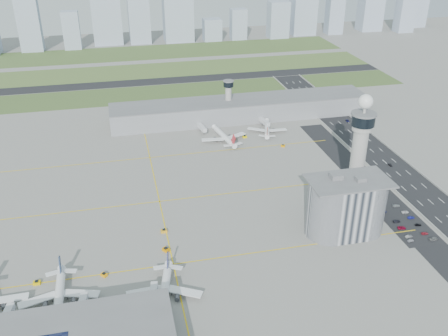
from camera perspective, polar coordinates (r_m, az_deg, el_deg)
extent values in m
plane|color=gray|center=(275.91, 1.63, -6.03)|extent=(1000.00, 1000.00, 0.00)
cube|color=#3F5327|center=(474.37, -7.58, 8.45)|extent=(480.00, 50.00, 0.08)
cube|color=#4D6530|center=(545.73, -8.44, 10.90)|extent=(480.00, 60.00, 0.08)
cube|color=#4C6831|center=(622.79, -9.15, 12.90)|extent=(480.00, 70.00, 0.08)
cube|color=black|center=(509.44, -8.04, 9.75)|extent=(480.00, 22.00, 0.10)
cube|color=black|center=(320.81, 21.98, -3.06)|extent=(28.00, 500.00, 0.10)
cube|color=#9E9E99|center=(313.17, 19.87, -3.31)|extent=(0.60, 500.00, 1.20)
cube|color=#9E9E99|center=(328.36, 24.03, -2.66)|extent=(0.60, 500.00, 1.20)
cube|color=black|center=(300.81, 19.03, -4.61)|extent=(18.00, 260.00, 0.08)
cube|color=black|center=(291.43, 19.86, -5.86)|extent=(20.00, 44.00, 0.10)
cube|color=yellow|center=(246.03, -5.81, -10.90)|extent=(260.00, 0.60, 0.01)
cube|color=yellow|center=(295.41, -7.38, -3.82)|extent=(260.00, 0.60, 0.01)
cube|color=yellow|center=(348.14, -8.47, 1.18)|extent=(260.00, 0.60, 0.01)
cube|color=yellow|center=(295.41, -7.38, -3.82)|extent=(0.60, 260.00, 0.01)
cylinder|color=#ADAAA5|center=(294.52, 15.00, 0.64)|extent=(8.40, 8.40, 48.00)
cylinder|color=#ADAAA5|center=(285.67, 15.52, 4.59)|extent=(11.00, 11.00, 4.00)
cylinder|color=black|center=(284.21, 15.62, 5.33)|extent=(13.00, 13.00, 6.00)
cylinder|color=slate|center=(282.98, 15.71, 5.98)|extent=(14.00, 14.00, 1.00)
cylinder|color=#ADAAA5|center=(282.12, 15.77, 6.46)|extent=(1.60, 1.60, 5.00)
sphere|color=white|center=(280.63, 15.89, 7.31)|extent=(8.00, 8.00, 8.00)
cylinder|color=#ADAAA5|center=(407.25, 0.51, 7.57)|extent=(5.00, 5.00, 28.00)
cylinder|color=black|center=(402.43, 0.51, 9.58)|extent=(8.00, 8.00, 4.00)
cylinder|color=slate|center=(401.68, 0.52, 9.92)|extent=(8.60, 8.60, 0.80)
cube|color=#B2B2B7|center=(267.07, 13.78, -4.33)|extent=(18.00, 24.00, 30.00)
cylinder|color=#B2B2B7|center=(263.46, 12.01, -4.59)|extent=(24.00, 24.00, 30.00)
cylinder|color=#B2B2B7|center=(270.94, 15.49, -4.07)|extent=(24.00, 24.00, 30.00)
cube|color=slate|center=(259.53, 14.15, -1.43)|extent=(42.00, 24.00, 0.80)
cube|color=slate|center=(258.63, 12.71, -0.96)|extent=(6.00, 5.00, 3.00)
cube|color=slate|center=(259.57, 15.36, -1.26)|extent=(5.00, 4.00, 2.40)
cube|color=gray|center=(409.98, 1.94, 6.72)|extent=(210.00, 32.00, 15.00)
cube|color=slate|center=(407.27, 1.95, 7.76)|extent=(210.00, 32.00, 0.80)
imported|color=#B6B8C2|center=(276.71, 20.54, -7.75)|extent=(3.86, 2.03, 1.25)
imported|color=gray|center=(279.57, 20.36, -7.33)|extent=(4.03, 1.89, 1.28)
imported|color=maroon|center=(285.28, 19.65, -6.45)|extent=(4.78, 2.79, 1.25)
imported|color=#24242D|center=(289.97, 19.13, -5.77)|extent=(4.61, 2.36, 1.28)
imported|color=#1B204F|center=(296.41, 17.79, -4.77)|extent=(3.77, 1.81, 1.24)
imported|color=silver|center=(301.37, 17.44, -4.16)|extent=(3.63, 1.62, 1.16)
imported|color=gray|center=(282.22, 22.81, -7.47)|extent=(4.96, 2.71, 1.32)
imported|color=#A72030|center=(285.07, 21.97, -6.94)|extent=(3.91, 1.59, 1.13)
imported|color=black|center=(291.03, 21.30, -6.06)|extent=(3.63, 1.88, 1.18)
imported|color=navy|center=(295.98, 20.59, -5.32)|extent=(4.01, 1.66, 1.29)
imported|color=white|center=(300.12, 19.99, -4.75)|extent=(4.11, 2.17, 1.10)
imported|color=gray|center=(304.54, 19.09, -4.08)|extent=(4.58, 2.14, 1.29)
imported|color=black|center=(351.12, 18.46, 0.34)|extent=(1.38, 3.72, 1.22)
imported|color=navy|center=(417.03, 13.94, 5.27)|extent=(2.82, 4.92, 1.29)
imported|color=#ABABAB|center=(461.34, 9.26, 7.85)|extent=(1.79, 3.65, 1.20)
cube|color=#9EADC1|center=(659.55, -21.40, 15.22)|extent=(25.49, 20.39, 66.89)
cube|color=#9EADC1|center=(655.02, -17.04, 14.82)|extent=(20.04, 16.03, 45.20)
cube|color=#9EADC1|center=(670.70, -13.26, 16.24)|extent=(35.76, 28.61, 61.22)
cube|color=#9EADC1|center=(664.71, -9.76, 17.44)|extent=(26.33, 21.06, 83.39)
cube|color=#9EADC1|center=(672.08, -5.28, 16.88)|extent=(36.96, 29.57, 62.11)
cube|color=#9EADC1|center=(674.11, -1.36, 15.53)|extent=(23.01, 18.41, 27.75)
cube|color=#9EADC1|center=(680.41, 1.65, 16.11)|extent=(20.22, 16.18, 38.97)
cube|color=#9EADC1|center=(692.98, 6.20, 16.51)|extent=(26.14, 20.92, 46.89)
cube|color=#9EADC1|center=(714.51, 9.08, 18.07)|extent=(32.26, 25.81, 81.20)
cube|color=#9EADC1|center=(726.28, 12.60, 17.42)|extent=(21.59, 17.28, 68.75)
cube|color=#9EADC1|center=(760.76, 16.45, 17.21)|extent=(30.25, 24.20, 63.40)
cube|color=#9EADC1|center=(764.92, 20.13, 17.06)|extent=(23.04, 18.43, 71.56)
cube|color=#9EADC1|center=(809.59, 21.21, 16.27)|extent=(22.64, 18.11, 41.06)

